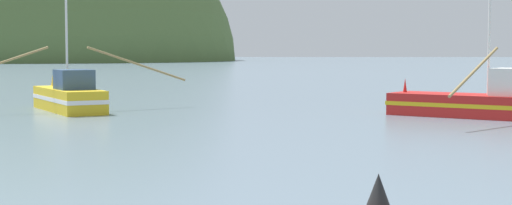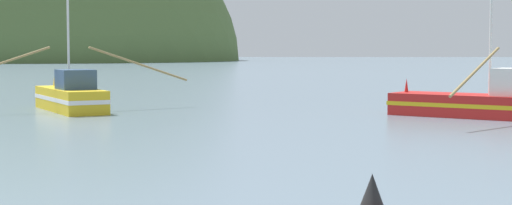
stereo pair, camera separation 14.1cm
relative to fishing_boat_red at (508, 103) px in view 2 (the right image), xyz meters
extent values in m
ellipsoid|color=#516B38|center=(-83.37, 178.62, -0.72)|extent=(124.87, 99.89, 91.49)
cube|color=red|center=(-0.07, 0.05, -0.18)|extent=(10.36, 8.09, 1.08)
cube|color=gold|center=(-0.07, 0.05, -0.13)|extent=(10.47, 8.17, 0.19)
cone|color=red|center=(-4.21, 2.83, 0.71)|extent=(0.28, 0.28, 0.70)
cylinder|color=silver|center=(-0.71, 0.48, 3.49)|extent=(0.12, 0.12, 6.26)
cylinder|color=#997F4C|center=(-2.34, -3.33, 1.61)|extent=(3.29, 4.81, 2.01)
cube|color=gold|center=(-21.50, 4.12, -0.13)|extent=(5.33, 7.29, 1.19)
cube|color=white|center=(-21.50, 4.12, -0.07)|extent=(5.38, 7.37, 0.21)
cone|color=gold|center=(-23.13, 7.02, 0.81)|extent=(0.27, 0.27, 0.70)
cube|color=#334C6B|center=(-20.97, 3.18, 0.96)|extent=(2.44, 2.57, 1.00)
cylinder|color=silver|center=(-21.61, 4.32, 3.21)|extent=(0.12, 0.12, 5.49)
cylinder|color=#997F4C|center=(-18.18, 5.99, 1.68)|extent=(4.94, 2.85, 1.96)
cone|color=black|center=(-9.44, -25.85, 0.59)|extent=(0.37, 0.37, 0.50)
camera|label=1|loc=(-10.89, -36.36, 2.53)|focal=54.82mm
camera|label=2|loc=(-10.75, -36.36, 2.53)|focal=54.82mm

